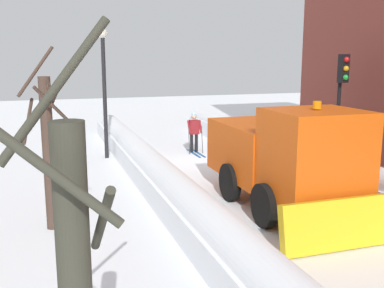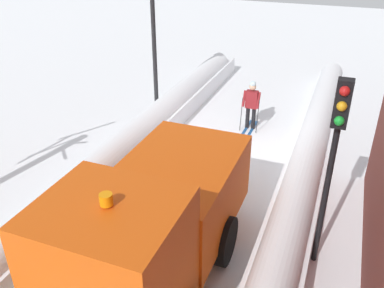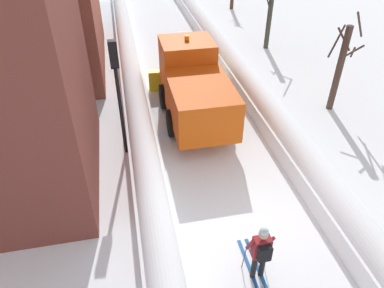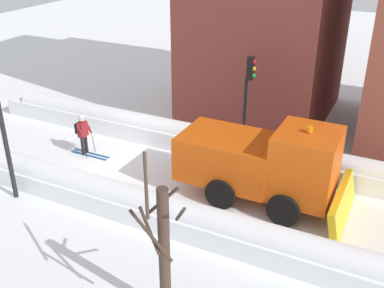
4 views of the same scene
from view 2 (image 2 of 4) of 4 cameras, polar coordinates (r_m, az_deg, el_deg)
plow_truck at (r=8.04m, az=-5.49°, el=-11.24°), size 3.20×5.98×3.12m
skier at (r=14.78m, az=8.29°, el=5.70°), size 0.62×1.80×1.81m
traffic_light_pole at (r=8.09m, az=19.25°, el=0.14°), size 0.28×0.42×4.23m
street_lamp at (r=15.42m, az=-5.39°, el=15.87°), size 0.40×0.40×5.27m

